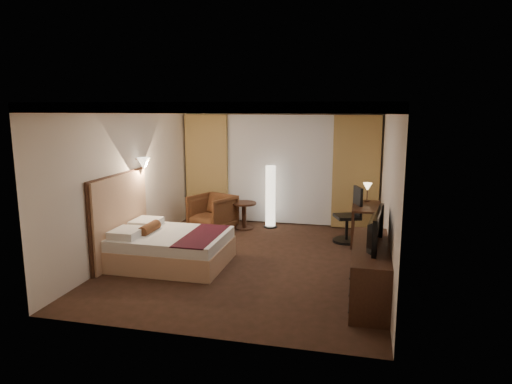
% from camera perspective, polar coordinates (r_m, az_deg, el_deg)
% --- Properties ---
extents(floor, '(4.50, 5.50, 0.01)m').
position_cam_1_polar(floor, '(8.06, -0.66, -8.57)').
color(floor, black).
rests_on(floor, ground).
extents(ceiling, '(4.50, 5.50, 0.01)m').
position_cam_1_polar(ceiling, '(7.62, -0.71, 10.99)').
color(ceiling, white).
rests_on(ceiling, back_wall).
extents(back_wall, '(4.50, 0.02, 2.70)m').
position_cam_1_polar(back_wall, '(10.39, 3.00, 3.41)').
color(back_wall, silver).
rests_on(back_wall, floor).
extents(left_wall, '(0.02, 5.50, 2.70)m').
position_cam_1_polar(left_wall, '(8.55, -15.49, 1.48)').
color(left_wall, silver).
rests_on(left_wall, floor).
extents(right_wall, '(0.02, 5.50, 2.70)m').
position_cam_1_polar(right_wall, '(7.51, 16.21, 0.22)').
color(right_wall, silver).
rests_on(right_wall, floor).
extents(crown_molding, '(4.50, 5.50, 0.12)m').
position_cam_1_polar(crown_molding, '(7.62, -0.71, 10.54)').
color(crown_molding, black).
rests_on(crown_molding, ceiling).
extents(soffit, '(4.50, 0.50, 0.20)m').
position_cam_1_polar(soffit, '(10.06, 2.81, 10.32)').
color(soffit, white).
rests_on(soffit, ceiling).
extents(curtain_sheer, '(2.48, 0.04, 2.45)m').
position_cam_1_polar(curtain_sheer, '(10.32, 2.92, 2.81)').
color(curtain_sheer, silver).
rests_on(curtain_sheer, back_wall).
extents(curtain_left_drape, '(1.00, 0.14, 2.45)m').
position_cam_1_polar(curtain_left_drape, '(10.70, -6.14, 3.04)').
color(curtain_left_drape, tan).
rests_on(curtain_left_drape, back_wall).
extents(curtain_right_drape, '(1.00, 0.14, 2.45)m').
position_cam_1_polar(curtain_right_drape, '(10.10, 12.39, 2.40)').
color(curtain_right_drape, tan).
rests_on(curtain_right_drape, back_wall).
extents(wall_sconce, '(0.24, 0.24, 0.24)m').
position_cam_1_polar(wall_sconce, '(8.66, -13.85, 3.47)').
color(wall_sconce, white).
rests_on(wall_sconce, left_wall).
extents(bed, '(1.85, 1.44, 0.54)m').
position_cam_1_polar(bed, '(7.95, -10.46, -6.98)').
color(bed, white).
rests_on(bed, floor).
extents(headboard, '(0.12, 1.74, 1.50)m').
position_cam_1_polar(headboard, '(8.24, -16.54, -3.17)').
color(headboard, tan).
rests_on(headboard, floor).
extents(armchair, '(1.07, 1.04, 0.85)m').
position_cam_1_polar(armchair, '(9.98, -5.48, -2.33)').
color(armchair, '#4B3116').
rests_on(armchair, floor).
extents(side_table, '(0.54, 0.54, 0.59)m').
position_cam_1_polar(side_table, '(10.02, -1.49, -2.97)').
color(side_table, black).
rests_on(side_table, floor).
extents(floor_lamp, '(0.29, 0.29, 1.40)m').
position_cam_1_polar(floor_lamp, '(10.07, 1.82, -0.57)').
color(floor_lamp, white).
rests_on(floor_lamp, floor).
extents(desk, '(0.55, 1.11, 0.75)m').
position_cam_1_polar(desk, '(9.26, 13.60, -3.92)').
color(desk, black).
rests_on(desk, floor).
extents(desk_lamp, '(0.18, 0.18, 0.34)m').
position_cam_1_polar(desk_lamp, '(9.54, 13.74, -0.14)').
color(desk_lamp, '#FFD899').
rests_on(desk_lamp, desk).
extents(office_chair, '(0.69, 0.69, 1.12)m').
position_cam_1_polar(office_chair, '(9.17, 11.33, -2.79)').
color(office_chair, black).
rests_on(office_chair, floor).
extents(dresser, '(0.50, 1.94, 0.75)m').
position_cam_1_polar(dresser, '(6.69, 14.04, -9.59)').
color(dresser, black).
rests_on(dresser, floor).
extents(television, '(0.77, 1.19, 0.15)m').
position_cam_1_polar(television, '(6.48, 14.05, -3.74)').
color(television, black).
rests_on(television, dresser).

